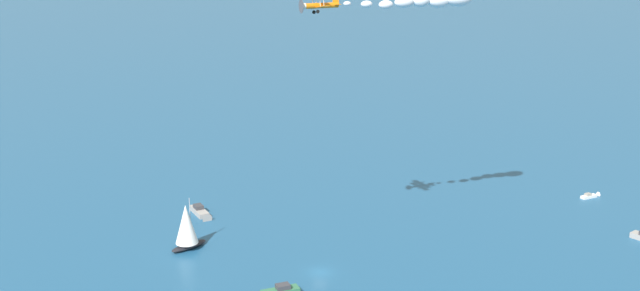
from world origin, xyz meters
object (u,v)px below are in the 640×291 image
Objects in this scene: motorboat_inshore at (201,213)px; motorboat_ahead at (591,196)px; biplane_lead at (318,5)px; sailboat_near_centre at (186,226)px.

motorboat_ahead is at bearing -80.39° from motorboat_inshore.
motorboat_ahead is 88.84m from biplane_lead.
biplane_lead reaches higher than motorboat_ahead.
sailboat_near_centre is at bearing 69.47° from biplane_lead.
motorboat_inshore is 1.15× the size of biplane_lead.
motorboat_inshore is 1.67× the size of motorboat_ahead.
sailboat_near_centre is 2.05× the size of motorboat_ahead.
motorboat_inshore is at bearing 2.02° from sailboat_near_centre.
sailboat_near_centre reaches higher than motorboat_inshore.
motorboat_ahead is at bearing -69.31° from sailboat_near_centre.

